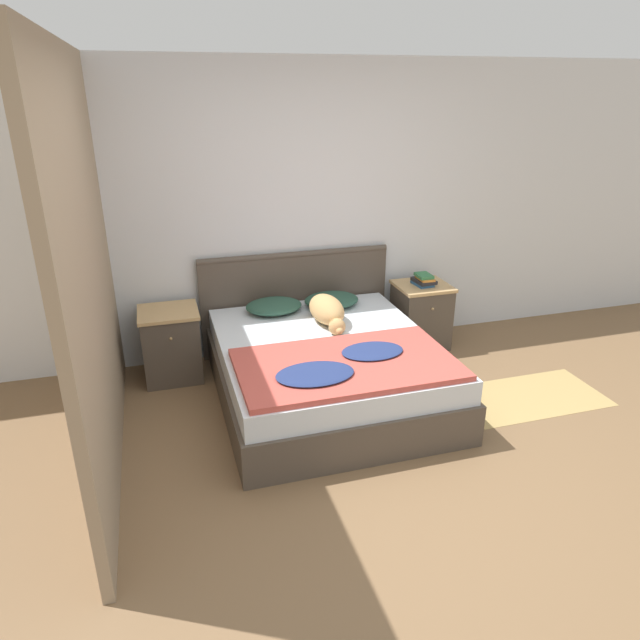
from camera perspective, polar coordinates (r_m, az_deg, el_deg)
The scene contains 13 objects.
ground_plane at distance 3.76m, azimuth 5.33°, elevation -15.74°, with size 16.00×16.00×0.00m, color brown.
wall_back at distance 5.10m, azimuth -3.11°, elevation 10.60°, with size 9.00×0.06×2.55m.
wall_side_left at distance 3.93m, azimuth -21.86°, elevation 5.45°, with size 0.06×3.10×2.55m.
bed at distance 4.49m, azimuth 0.69°, elevation -5.04°, with size 1.66×1.90×0.50m.
headboard at distance 5.25m, azimuth -2.44°, elevation 2.09°, with size 1.74×0.06×0.95m.
nightstand_left at distance 4.94m, azimuth -14.65°, elevation -2.35°, with size 0.48×0.46×0.61m.
nightstand_right at distance 5.47m, azimuth 10.04°, elevation 0.49°, with size 0.48×0.46×0.61m.
pillow_left at distance 4.94m, azimuth -4.64°, elevation 1.40°, with size 0.49×0.38×0.11m.
pillow_right at distance 5.06m, azimuth 1.16°, elevation 2.01°, with size 0.49×0.38×0.11m.
quilt at distance 3.97m, azimuth 2.53°, elevation -4.45°, with size 1.52×0.89×0.07m.
dog at distance 4.70m, azimuth 0.75°, elevation 0.94°, with size 0.26×0.69×0.22m.
book_stack at distance 5.34m, azimuth 10.33°, elevation 3.96°, with size 0.18×0.23×0.10m.
rug at distance 4.91m, azimuth 20.13°, elevation -7.18°, with size 1.19×0.64×0.00m.
Camera 1 is at (-1.16, -2.72, 2.31)m, focal length 32.00 mm.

